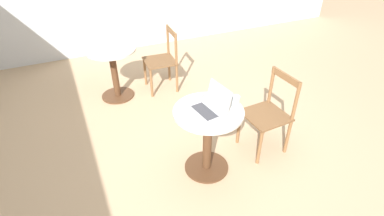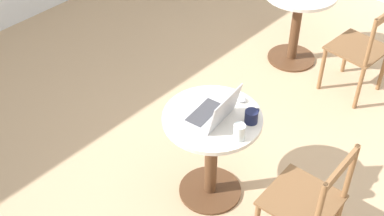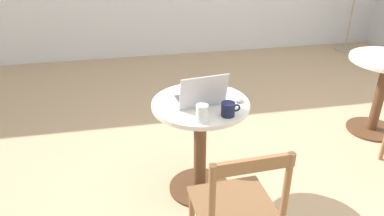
{
  "view_description": "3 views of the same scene",
  "coord_description": "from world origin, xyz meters",
  "px_view_note": "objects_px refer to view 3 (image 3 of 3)",
  "views": [
    {
      "loc": [
        -2.22,
        1.22,
        2.29
      ],
      "look_at": [
        -0.12,
        0.26,
        0.72
      ],
      "focal_mm": 28.0,
      "sensor_mm": 36.0,
      "label": 1
    },
    {
      "loc": [
        -2.23,
        -1.5,
        3.02
      ],
      "look_at": [
        -0.24,
        0.32,
        0.71
      ],
      "focal_mm": 50.0,
      "sensor_mm": 36.0,
      "label": 2
    },
    {
      "loc": [
        -0.72,
        -2.04,
        1.86
      ],
      "look_at": [
        -0.24,
        0.41,
        0.56
      ],
      "focal_mm": 35.0,
      "sensor_mm": 36.0,
      "label": 3
    }
  ],
  "objects_px": {
    "mug": "(228,109)",
    "drinking_glass": "(202,113)",
    "cafe_table_near": "(200,132)",
    "laptop": "(199,96)",
    "chair_near_front": "(237,212)",
    "mouse": "(237,99)",
    "cafe_table_mid": "(383,82)"
  },
  "relations": [
    {
      "from": "mug",
      "to": "drinking_glass",
      "type": "distance_m",
      "value": 0.18
    },
    {
      "from": "mug",
      "to": "cafe_table_near",
      "type": "bearing_deg",
      "value": 121.17
    },
    {
      "from": "cafe_table_near",
      "to": "drinking_glass",
      "type": "distance_m",
      "value": 0.39
    },
    {
      "from": "laptop",
      "to": "drinking_glass",
      "type": "xyz_separation_m",
      "value": [
        -0.03,
        -0.25,
        0.01
      ]
    },
    {
      "from": "chair_near_front",
      "to": "mug",
      "type": "height_order",
      "value": "chair_near_front"
    },
    {
      "from": "chair_near_front",
      "to": "laptop",
      "type": "height_order",
      "value": "laptop"
    },
    {
      "from": "mouse",
      "to": "mug",
      "type": "height_order",
      "value": "mug"
    },
    {
      "from": "cafe_table_near",
      "to": "mouse",
      "type": "distance_m",
      "value": 0.35
    },
    {
      "from": "mouse",
      "to": "drinking_glass",
      "type": "height_order",
      "value": "drinking_glass"
    },
    {
      "from": "cafe_table_mid",
      "to": "chair_near_front",
      "type": "xyz_separation_m",
      "value": [
        -1.77,
        -1.27,
        -0.05
      ]
    },
    {
      "from": "laptop",
      "to": "mouse",
      "type": "distance_m",
      "value": 0.26
    },
    {
      "from": "mouse",
      "to": "drinking_glass",
      "type": "relative_size",
      "value": 0.9
    },
    {
      "from": "laptop",
      "to": "cafe_table_mid",
      "type": "bearing_deg",
      "value": 16.3
    },
    {
      "from": "cafe_table_near",
      "to": "laptop",
      "type": "relative_size",
      "value": 2.07
    },
    {
      "from": "cafe_table_near",
      "to": "drinking_glass",
      "type": "relative_size",
      "value": 6.56
    },
    {
      "from": "cafe_table_mid",
      "to": "drinking_glass",
      "type": "relative_size",
      "value": 6.56
    },
    {
      "from": "chair_near_front",
      "to": "mug",
      "type": "relative_size",
      "value": 7.17
    },
    {
      "from": "cafe_table_mid",
      "to": "mouse",
      "type": "relative_size",
      "value": 7.32
    },
    {
      "from": "chair_near_front",
      "to": "mug",
      "type": "xyz_separation_m",
      "value": [
        0.09,
        0.54,
        0.33
      ]
    },
    {
      "from": "laptop",
      "to": "drinking_glass",
      "type": "relative_size",
      "value": 3.16
    },
    {
      "from": "cafe_table_mid",
      "to": "laptop",
      "type": "distance_m",
      "value": 1.91
    },
    {
      "from": "chair_near_front",
      "to": "drinking_glass",
      "type": "relative_size",
      "value": 7.96
    },
    {
      "from": "mouse",
      "to": "chair_near_front",
      "type": "bearing_deg",
      "value": -106.18
    },
    {
      "from": "chair_near_front",
      "to": "drinking_glass",
      "type": "xyz_separation_m",
      "value": [
        -0.08,
        0.5,
        0.34
      ]
    },
    {
      "from": "cafe_table_mid",
      "to": "drinking_glass",
      "type": "xyz_separation_m",
      "value": [
        -1.85,
        -0.78,
        0.29
      ]
    },
    {
      "from": "drinking_glass",
      "to": "mug",
      "type": "bearing_deg",
      "value": 13.06
    },
    {
      "from": "mug",
      "to": "cafe_table_mid",
      "type": "bearing_deg",
      "value": 23.73
    },
    {
      "from": "cafe_table_near",
      "to": "mouse",
      "type": "bearing_deg",
      "value": -5.92
    },
    {
      "from": "laptop",
      "to": "mug",
      "type": "distance_m",
      "value": 0.25
    },
    {
      "from": "cafe_table_near",
      "to": "drinking_glass",
      "type": "bearing_deg",
      "value": -100.38
    },
    {
      "from": "cafe_table_near",
      "to": "cafe_table_mid",
      "type": "bearing_deg",
      "value": 16.11
    },
    {
      "from": "cafe_table_near",
      "to": "mug",
      "type": "distance_m",
      "value": 0.37
    }
  ]
}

